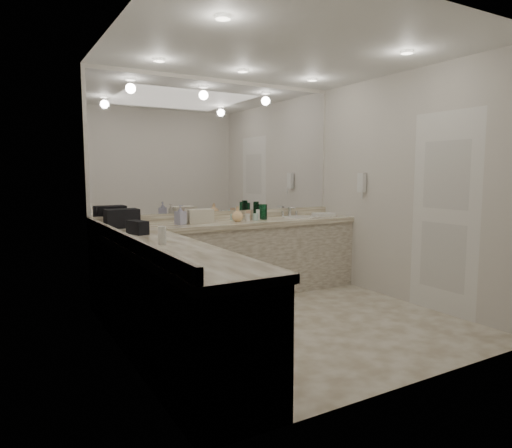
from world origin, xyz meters
TOP-DOWN VIEW (x-y plane):
  - floor at (0.00, 0.00)m, footprint 3.20×3.20m
  - ceiling at (0.00, 0.00)m, footprint 3.20×3.20m
  - wall_back at (0.00, 1.50)m, footprint 3.20×0.02m
  - wall_left at (-1.60, 0.00)m, footprint 0.02×3.00m
  - wall_right at (1.60, 0.00)m, footprint 0.02×3.00m
  - vanity_back_base at (0.00, 1.20)m, footprint 3.20×0.60m
  - vanity_back_top at (0.00, 1.19)m, footprint 3.20×0.64m
  - vanity_left_base at (-1.30, -0.30)m, footprint 0.60×2.40m
  - vanity_left_top at (-1.29, -0.30)m, footprint 0.64×2.42m
  - backsplash_back at (0.00, 1.48)m, footprint 3.20×0.04m
  - backsplash_left at (-1.58, 0.00)m, footprint 0.04×3.00m
  - mirror_back at (0.00, 1.49)m, footprint 3.12×0.01m
  - mirror_left at (-1.59, 0.00)m, footprint 0.01×2.92m
  - sink at (0.95, 1.20)m, footprint 0.44×0.44m
  - faucet at (0.95, 1.41)m, footprint 0.24×0.16m
  - wall_phone at (1.56, 0.70)m, footprint 0.06×0.10m
  - door at (1.59, -0.50)m, footprint 0.02×0.82m
  - black_toiletry_bag at (-1.30, 1.22)m, footprint 0.34×0.22m
  - black_bag_spill at (-1.30, 0.64)m, footprint 0.17×0.26m
  - cream_cosmetic_case at (-0.41, 1.23)m, footprint 0.30×0.21m
  - hand_towel at (1.33, 1.17)m, footprint 0.30×0.24m
  - lotion_left at (-1.30, -0.08)m, footprint 0.06×0.06m
  - soap_bottle_a at (-0.58, 1.25)m, footprint 0.09×0.09m
  - soap_bottle_b at (-0.67, 1.19)m, footprint 0.13×0.13m
  - soap_bottle_c at (0.04, 1.16)m, footprint 0.18×0.18m
  - green_bottle_0 at (0.44, 1.33)m, footprint 0.07×0.07m
  - green_bottle_1 at (0.39, 1.34)m, footprint 0.07×0.07m
  - green_bottle_2 at (0.43, 1.20)m, footprint 0.07×0.07m
  - green_bottle_3 at (0.40, 1.34)m, footprint 0.07×0.07m
  - amenity_bottle_0 at (-1.18, 1.15)m, footprint 0.04×0.04m
  - amenity_bottle_1 at (0.28, 1.16)m, footprint 0.06×0.06m
  - amenity_bottle_2 at (0.25, 1.28)m, footprint 0.06×0.06m
  - amenity_bottle_3 at (0.06, 1.31)m, footprint 0.06×0.06m
  - amenity_bottle_4 at (0.33, 1.18)m, footprint 0.05×0.05m
  - amenity_bottle_5 at (0.17, 1.16)m, footprint 0.06×0.06m
  - amenity_bottle_6 at (-0.43, 1.32)m, footprint 0.05×0.05m

SIDE VIEW (x-z plane):
  - floor at x=0.00m, z-range 0.00..0.00m
  - vanity_back_base at x=0.00m, z-range 0.00..0.84m
  - vanity_left_base at x=-1.30m, z-range 0.00..0.84m
  - vanity_back_top at x=0.00m, z-range 0.84..0.90m
  - vanity_left_top at x=-1.29m, z-range 0.84..0.90m
  - sink at x=0.95m, z-range 0.88..0.91m
  - hand_towel at x=1.33m, z-range 0.90..0.94m
  - amenity_bottle_3 at x=0.06m, z-range 0.90..0.98m
  - amenity_bottle_1 at x=0.28m, z-range 0.90..0.99m
  - amenity_bottle_5 at x=0.17m, z-range 0.90..0.99m
  - backsplash_back at x=0.00m, z-range 0.90..1.00m
  - backsplash_left at x=-1.58m, z-range 0.90..1.00m
  - amenity_bottle_2 at x=0.25m, z-range 0.90..1.02m
  - amenity_bottle_0 at x=-1.18m, z-range 0.90..1.02m
  - amenity_bottle_6 at x=-0.43m, z-range 0.90..1.02m
  - amenity_bottle_4 at x=0.33m, z-range 0.90..1.03m
  - black_bag_spill at x=-1.30m, z-range 0.90..1.03m
  - faucet at x=0.95m, z-range 0.90..1.04m
  - lotion_left at x=-1.30m, z-range 0.90..1.05m
  - cream_cosmetic_case at x=-0.41m, z-range 0.90..1.07m
  - soap_bottle_c at x=0.04m, z-range 0.90..1.08m
  - green_bottle_0 at x=0.44m, z-range 0.90..1.08m
  - green_bottle_2 at x=0.43m, z-range 0.90..1.09m
  - black_toiletry_bag at x=-1.30m, z-range 0.90..1.09m
  - soap_bottle_a at x=-0.58m, z-range 0.90..1.09m
  - green_bottle_3 at x=0.40m, z-range 0.90..1.11m
  - green_bottle_1 at x=0.39m, z-range 0.90..1.11m
  - soap_bottle_b at x=-0.67m, z-range 0.90..1.12m
  - door at x=1.59m, z-range 0.00..2.10m
  - wall_back at x=0.00m, z-range 0.00..2.60m
  - wall_left at x=-1.60m, z-range 0.00..2.60m
  - wall_right at x=1.60m, z-range 0.00..2.60m
  - wall_phone at x=1.56m, z-range 1.23..1.47m
  - mirror_back at x=0.00m, z-range 1.00..2.55m
  - mirror_left at x=-1.59m, z-range 1.00..2.55m
  - ceiling at x=0.00m, z-range 2.60..2.60m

